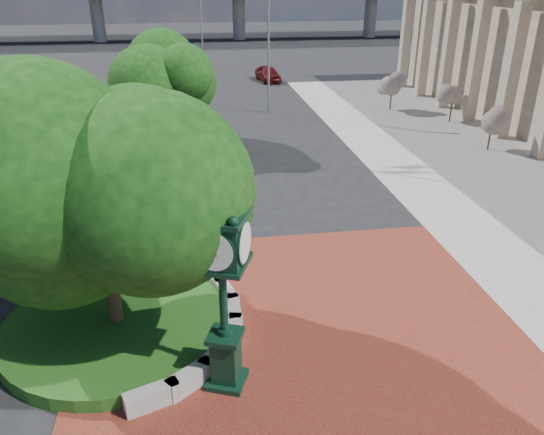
{
  "coord_description": "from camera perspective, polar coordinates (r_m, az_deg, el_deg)",
  "views": [
    {
      "loc": [
        -2.6,
        -12.42,
        8.97
      ],
      "look_at": [
        -0.49,
        1.5,
        2.45
      ],
      "focal_mm": 35.0,
      "sensor_mm": 36.0,
      "label": 1
    }
  ],
  "objects": [
    {
      "name": "parked_car",
      "position": [
        49.75,
        -0.43,
        15.22
      ],
      "size": [
        2.18,
        4.19,
        1.36
      ],
      "primitive_type": "imported",
      "rotation": [
        0.0,
        0.0,
        0.15
      ],
      "color": "#4D0B0E",
      "rests_on": "ground"
    },
    {
      "name": "ground",
      "position": [
        15.54,
        2.66,
        -10.45
      ],
      "size": [
        200.0,
        200.0,
        0.0
      ],
      "primitive_type": "plane",
      "color": "black",
      "rests_on": "ground"
    },
    {
      "name": "grass_bed",
      "position": [
        15.39,
        -16.28,
        -11.06
      ],
      "size": [
        6.1,
        6.1,
        0.4
      ],
      "primitive_type": "cylinder",
      "color": "#194B15",
      "rests_on": "ground"
    },
    {
      "name": "post_clock",
      "position": [
        11.68,
        -5.34,
        -6.91
      ],
      "size": [
        1.33,
        1.33,
        5.17
      ],
      "color": "black",
      "rests_on": "ground"
    },
    {
      "name": "shrub_near",
      "position": [
        31.65,
        22.61,
        9.46
      ],
      "size": [
        1.2,
        1.2,
        2.2
      ],
      "color": "#38281C",
      "rests_on": "ground"
    },
    {
      "name": "tree_street",
      "position": [
        30.99,
        -11.4,
        13.69
      ],
      "size": [
        4.4,
        4.4,
        5.45
      ],
      "color": "#38281C",
      "rests_on": "ground"
    },
    {
      "name": "plaza",
      "position": [
        14.74,
        3.42,
        -12.6
      ],
      "size": [
        12.0,
        12.0,
        0.04
      ],
      "primitive_type": "cube",
      "color": "maroon",
      "rests_on": "ground"
    },
    {
      "name": "street_lamp_near",
      "position": [
        37.05,
        -0.05,
        18.79
      ],
      "size": [
        1.84,
        0.92,
        8.67
      ],
      "color": "slate",
      "rests_on": "ground"
    },
    {
      "name": "shrub_far",
      "position": [
        39.48,
        12.78,
        13.46
      ],
      "size": [
        1.2,
        1.2,
        2.2
      ],
      "color": "#38281C",
      "rests_on": "ground"
    },
    {
      "name": "tree_planter",
      "position": [
        13.69,
        -18.01,
        1.03
      ],
      "size": [
        5.2,
        5.2,
        6.33
      ],
      "color": "#38281C",
      "rests_on": "ground"
    },
    {
      "name": "planter_wall",
      "position": [
        15.16,
        -7.58,
        -10.43
      ],
      "size": [
        2.96,
        6.77,
        0.54
      ],
      "color": "#9E9B93",
      "rests_on": "ground"
    },
    {
      "name": "street_lamp_far",
      "position": [
        57.2,
        -7.45,
        20.84
      ],
      "size": [
        1.98,
        0.25,
        8.85
      ],
      "color": "slate",
      "rests_on": "ground"
    },
    {
      "name": "shrub_mid",
      "position": [
        37.13,
        18.86,
        12.07
      ],
      "size": [
        1.2,
        1.2,
        2.2
      ],
      "color": "#38281C",
      "rests_on": "ground"
    }
  ]
}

